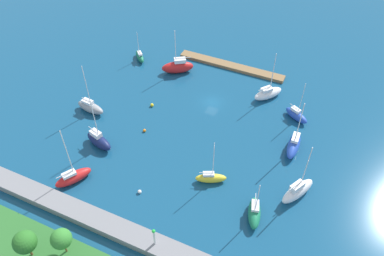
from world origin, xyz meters
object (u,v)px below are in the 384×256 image
Objects in this scene: sailboat_yellow_lone_south at (211,178)px; sailboat_navy_far_north at (99,140)px; park_tree_west at (25,242)px; sailboat_white_outer_mooring at (297,191)px; pier_dock at (231,66)px; sailboat_gray_mid_basin at (90,107)px; harbor_beacon at (154,236)px; sailboat_green_east_end at (140,56)px; mooring_buoy_yellow at (152,105)px; mooring_buoy_orange at (144,130)px; sailboat_blue_near_pier at (296,115)px; park_tree_mideast at (61,239)px; sailboat_blue_along_channel at (294,145)px; sailboat_red_far_south at (73,177)px; sailboat_green_by_breakwater at (254,213)px; sailboat_white_west_end at (268,93)px; mooring_buoy_white at (140,192)px; sailboat_red_lone_north at (178,67)px.

sailboat_navy_far_north is at bearing 157.16° from sailboat_yellow_lone_south.
sailboat_white_outer_mooring is (-33.33, -27.90, -3.25)m from park_tree_west.
sailboat_gray_mid_basin is at bearing 52.05° from pier_dock.
sailboat_green_east_end is (28.02, -43.42, -2.66)m from harbor_beacon.
mooring_buoy_orange is (-2.39, 7.47, -0.06)m from mooring_buoy_yellow.
sailboat_blue_near_pier reaches higher than mooring_buoy_yellow.
park_tree_mideast is 23.12m from sailboat_navy_far_north.
sailboat_blue_along_channel is at bearing 44.87° from sailboat_white_outer_mooring.
sailboat_red_far_south is 19.99× the size of mooring_buoy_orange.
sailboat_green_east_end is at bearing 16.33° from pier_dock.
sailboat_green_by_breakwater reaches higher than harbor_beacon.
sailboat_blue_near_pier is at bearing 27.10° from sailboat_gray_mid_basin.
sailboat_white_west_end is (-5.16, -42.35, -2.42)m from harbor_beacon.
sailboat_gray_mid_basin is at bearing 113.45° from sailboat_white_outer_mooring.
sailboat_navy_far_north is 1.03× the size of sailboat_white_west_end.
sailboat_gray_mid_basin is at bearing 159.27° from sailboat_white_west_end.
sailboat_green_east_end is 0.85× the size of sailboat_green_by_breakwater.
harbor_beacon is at bearing -19.79° from sailboat_navy_far_north.
sailboat_blue_along_channel reaches higher than sailboat_yellow_lone_south.
sailboat_blue_near_pier is at bearing -121.05° from park_tree_west.
mooring_buoy_white is at bearing -46.82° from harbor_beacon.
mooring_buoy_orange is (19.47, 20.74, -0.92)m from sailboat_white_west_end.
park_tree_west is at bearing -92.12° from sailboat_blue_near_pier.
sailboat_green_east_end is 12.13× the size of mooring_buoy_orange.
sailboat_red_lone_north is at bearing -140.05° from sailboat_green_east_end.
sailboat_red_lone_north is at bearing 26.69° from sailboat_red_far_south.
sailboat_white_outer_mooring reaches higher than mooring_buoy_white.
sailboat_green_east_end is 0.66× the size of sailboat_white_west_end.
park_tree_west is 5.09m from park_tree_mideast.
sailboat_blue_along_channel is (-20.34, 20.50, 0.95)m from pier_dock.
sailboat_green_by_breakwater is at bearing 115.55° from pier_dock.
sailboat_white_west_end is at bearing 146.74° from pier_dock.
sailboat_green_east_end is at bearing 125.97° from sailboat_white_west_end.
mooring_buoy_orange is at bearing 64.32° from sailboat_red_lone_north.
sailboat_red_lone_north is at bearing -159.56° from sailboat_blue_near_pier.
park_tree_mideast is at bearing 158.98° from sailboat_white_outer_mooring.
mooring_buoy_white is (7.55, -8.04, -3.31)m from harbor_beacon.
mooring_buoy_yellow is (10.49, 20.73, 0.00)m from pier_dock.
sailboat_white_outer_mooring is at bearing -156.73° from mooring_buoy_white.
sailboat_red_lone_north is at bearing -88.32° from mooring_buoy_yellow.
sailboat_navy_far_north is (37.70, 4.11, -0.11)m from sailboat_white_outer_mooring.
sailboat_white_outer_mooring reaches higher than park_tree_mideast.
sailboat_gray_mid_basin is 41.09m from sailboat_green_by_breakwater.
harbor_beacon is 20.36m from sailboat_red_far_south.
mooring_buoy_white is at bearing -116.12° from park_tree_west.
park_tree_mideast is 49.54m from sailboat_red_lone_north.
sailboat_gray_mid_basin reaches higher than sailboat_white_west_end.
sailboat_blue_along_channel is at bearing -24.22° from sailboat_red_far_south.
sailboat_gray_mid_basin is 17.38× the size of mooring_buoy_white.
sailboat_white_west_end is at bearing 179.45° from sailboat_blue_near_pier.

